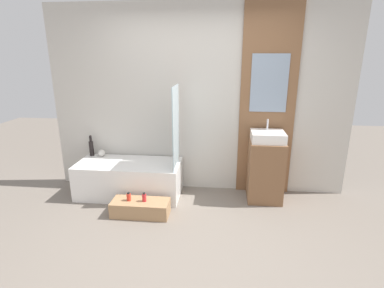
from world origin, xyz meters
name	(u,v)px	position (x,y,z in m)	size (l,w,h in m)	color
ground_plane	(183,251)	(0.00, 0.00, 0.00)	(12.00, 12.00, 0.00)	slate
wall_tiled_back	(198,101)	(0.00, 1.58, 1.30)	(4.20, 0.06, 2.60)	beige
wall_wood_accent	(268,102)	(0.96, 1.53, 1.32)	(0.74, 0.04, 2.60)	brown
bathtub	(130,178)	(-0.93, 1.21, 0.24)	(1.43, 0.65, 0.48)	white
glass_shower_screen	(176,128)	(-0.24, 1.14, 1.02)	(0.01, 0.47, 1.08)	silver
wooden_step_bench	(141,208)	(-0.63, 0.66, 0.10)	(0.71, 0.30, 0.19)	#A87F56
vanity_cabinet	(265,171)	(0.96, 1.28, 0.42)	(0.46, 0.46, 0.83)	brown
sink	(268,137)	(0.96, 1.28, 0.90)	(0.43, 0.39, 0.27)	white
vase_tall_dark	(91,147)	(-1.56, 1.45, 0.61)	(0.06, 0.06, 0.31)	black
vase_round_light	(102,153)	(-1.41, 1.43, 0.53)	(0.10, 0.10, 0.10)	silver
bottle_soap_primary	(129,197)	(-0.77, 0.66, 0.24)	(0.05, 0.05, 0.11)	red
bottle_soap_secondary	(144,197)	(-0.57, 0.66, 0.24)	(0.05, 0.05, 0.12)	red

